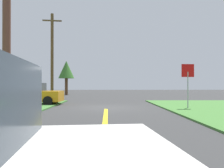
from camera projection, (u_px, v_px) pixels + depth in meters
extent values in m
plane|color=#353535|center=(106.00, 108.00, 15.17)|extent=(120.00, 120.00, 0.00)
cube|color=yellow|center=(104.00, 132.00, 7.18)|extent=(0.20, 14.00, 0.01)
cylinder|color=#9EA0A8|center=(188.00, 90.00, 14.22)|extent=(0.07, 0.07, 2.26)
cube|color=red|center=(188.00, 71.00, 14.23)|extent=(0.78, 0.11, 0.78)
cube|color=orange|center=(31.00, 96.00, 17.35)|extent=(4.63, 2.06, 0.76)
cube|color=#2D3842|center=(26.00, 87.00, 17.36)|extent=(2.57, 1.76, 0.60)
cylinder|color=black|center=(55.00, 99.00, 18.27)|extent=(0.69, 0.24, 0.68)
cylinder|color=black|center=(48.00, 101.00, 16.39)|extent=(0.69, 0.24, 0.68)
cylinder|color=black|center=(15.00, 99.00, 18.31)|extent=(0.69, 0.24, 0.68)
cylinder|color=black|center=(4.00, 101.00, 16.44)|extent=(0.69, 0.24, 0.68)
cylinder|color=brown|center=(7.00, 36.00, 10.61)|extent=(0.36, 0.36, 7.30)
cylinder|color=brown|center=(52.00, 57.00, 22.51)|extent=(0.28, 0.28, 8.32)
cube|color=brown|center=(52.00, 21.00, 22.53)|extent=(1.80, 0.35, 0.12)
cylinder|color=brown|center=(66.00, 86.00, 35.73)|extent=(0.45, 0.45, 2.52)
cone|color=#346E27|center=(66.00, 70.00, 35.75)|extent=(2.41, 2.41, 2.65)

